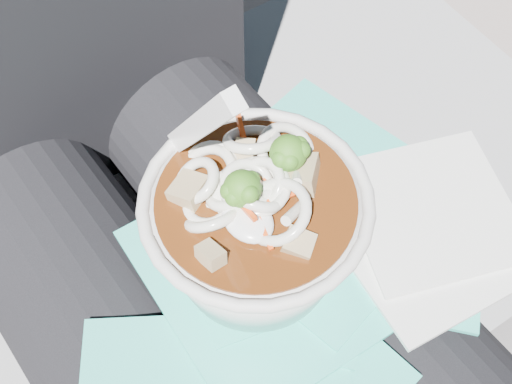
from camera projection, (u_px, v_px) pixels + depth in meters
stone_ledge at (177, 333)px, 0.91m from camera, size 1.03×0.55×0.42m
lap at (243, 338)px, 0.60m from camera, size 0.32×0.48×0.16m
person_body at (180, 243)px, 0.62m from camera, size 0.34×0.94×0.98m
plastic_bag at (289, 281)px, 0.53m from camera, size 0.39×0.30×0.02m
napkins at (429, 230)px, 0.55m from camera, size 0.17×0.17×0.01m
udon_bowl at (255, 223)px, 0.49m from camera, size 0.19×0.19×0.20m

